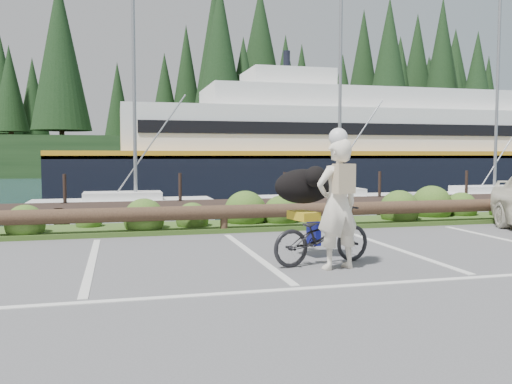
% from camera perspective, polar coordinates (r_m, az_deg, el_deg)
% --- Properties ---
extents(ground, '(72.00, 72.00, 0.00)m').
position_cam_1_polar(ground, '(7.26, 3.56, -9.42)').
color(ground, '#525255').
extents(harbor_backdrop, '(170.00, 160.00, 30.00)m').
position_cam_1_polar(harbor_backdrop, '(85.20, -12.53, 2.77)').
color(harbor_backdrop, '#1B3541').
rests_on(harbor_backdrop, ground).
extents(vegetation_strip, '(34.00, 1.60, 0.10)m').
position_cam_1_polar(vegetation_strip, '(12.33, -4.01, -3.63)').
color(vegetation_strip, '#3D5B21').
rests_on(vegetation_strip, ground).
extents(log_rail, '(32.00, 0.30, 0.60)m').
position_cam_1_polar(log_rail, '(11.65, -3.39, -4.32)').
color(log_rail, '#443021').
rests_on(log_rail, ground).
extents(bicycle, '(1.78, 0.94, 0.89)m').
position_cam_1_polar(bicycle, '(8.38, 6.97, -4.55)').
color(bicycle, black).
rests_on(bicycle, ground).
extents(cyclist, '(0.78, 0.60, 1.91)m').
position_cam_1_polar(cyclist, '(8.00, 8.57, -1.29)').
color(cyclist, '#F4E8CE').
rests_on(cyclist, ground).
extents(dog, '(0.67, 1.05, 0.56)m').
position_cam_1_polar(dog, '(8.76, 5.05, 0.61)').
color(dog, black).
rests_on(dog, bicycle).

